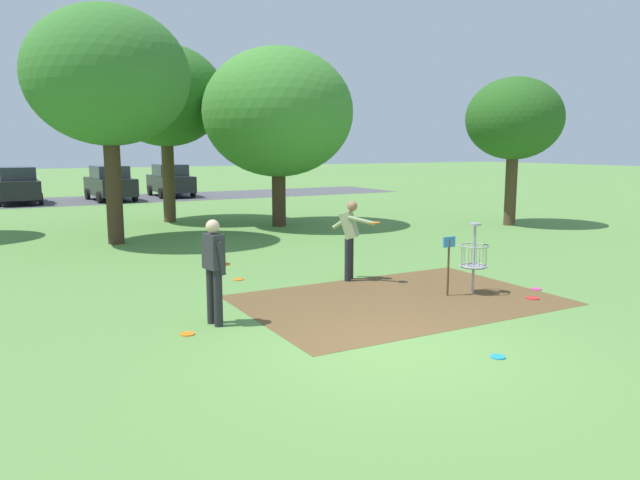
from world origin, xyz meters
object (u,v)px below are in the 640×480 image
at_px(frisbee_mid_grass, 238,279).
at_px(tree_mid_center, 108,77).
at_px(disc_golf_basket, 471,256).
at_px(frisbee_by_tee, 533,298).
at_px(player_throwing, 214,266).
at_px(frisbee_near_basket, 536,289).
at_px(frisbee_far_right, 188,334).
at_px(player_foreground_watching, 350,235).
at_px(parked_car_center_right, 170,180).
at_px(tree_near_right, 514,119).
at_px(tree_mid_left, 278,113).
at_px(parked_car_leftmost, 18,185).
at_px(tree_mid_right, 165,96).
at_px(frisbee_far_left, 498,357).
at_px(parked_car_center_left, 110,183).

bearing_deg(frisbee_mid_grass, tree_mid_center, 102.23).
xyz_separation_m(disc_golf_basket, frisbee_by_tee, (0.76, -0.88, -0.74)).
bearing_deg(player_throwing, disc_golf_basket, -4.76).
bearing_deg(frisbee_near_basket, frisbee_far_right, 175.80).
bearing_deg(player_foreground_watching, frisbee_far_right, -153.94).
distance_m(frisbee_mid_grass, parked_car_center_right, 23.06).
distance_m(frisbee_far_right, tree_mid_center, 10.74).
bearing_deg(frisbee_far_right, tree_mid_center, 85.86).
bearing_deg(tree_mid_center, disc_golf_basket, -63.25).
xyz_separation_m(frisbee_near_basket, tree_mid_center, (-6.30, 10.10, 4.79)).
distance_m(tree_near_right, tree_mid_left, 8.43).
xyz_separation_m(frisbee_by_tee, tree_near_right, (7.78, 8.06, 3.80)).
height_order(frisbee_mid_grass, parked_car_leftmost, parked_car_leftmost).
height_order(frisbee_far_right, tree_near_right, tree_near_right).
bearing_deg(tree_mid_right, frisbee_far_left, -90.26).
height_order(frisbee_far_right, tree_mid_right, tree_mid_right).
height_order(player_foreground_watching, tree_mid_center, tree_mid_center).
xyz_separation_m(tree_near_right, parked_car_center_left, (-10.98, 17.63, -2.89)).
relative_size(player_throwing, frisbee_far_right, 7.70).
xyz_separation_m(disc_golf_basket, tree_near_right, (8.53, 7.18, 3.05)).
relative_size(disc_golf_basket, frisbee_mid_grass, 5.90).
bearing_deg(frisbee_by_tee, tree_near_right, 46.02).
xyz_separation_m(frisbee_mid_grass, tree_mid_center, (-1.38, 6.37, 4.79)).
height_order(tree_mid_right, parked_car_center_left, tree_mid_right).
distance_m(disc_golf_basket, frisbee_by_tee, 1.38).
distance_m(frisbee_far_left, tree_mid_left, 14.83).
bearing_deg(tree_mid_right, frisbee_mid_grass, -97.43).
bearing_deg(tree_mid_left, tree_mid_right, 134.47).
xyz_separation_m(frisbee_mid_grass, tree_mid_right, (1.41, 10.84, 4.68)).
height_order(player_foreground_watching, frisbee_near_basket, player_foreground_watching).
bearing_deg(tree_mid_left, disc_golf_basket, -95.30).
bearing_deg(parked_car_leftmost, parked_car_center_left, -5.11).
distance_m(tree_near_right, parked_car_leftmost, 23.85).
xyz_separation_m(frisbee_by_tee, frisbee_mid_grass, (-4.27, 4.22, 0.00)).
distance_m(tree_near_right, parked_car_center_right, 20.37).
height_order(frisbee_far_right, tree_mid_center, tree_mid_center).
bearing_deg(frisbee_mid_grass, frisbee_far_left, -77.93).
relative_size(player_throwing, frisbee_near_basket, 7.86).
relative_size(player_throwing, parked_car_leftmost, 0.40).
distance_m(frisbee_near_basket, tree_mid_right, 15.70).
height_order(player_throwing, frisbee_by_tee, player_throwing).
bearing_deg(frisbee_mid_grass, parked_car_center_right, 78.48).
relative_size(frisbee_by_tee, parked_car_leftmost, 0.06).
relative_size(tree_mid_left, parked_car_center_right, 1.50).
xyz_separation_m(frisbee_near_basket, tree_mid_left, (-0.39, 11.39, 4.01)).
bearing_deg(frisbee_near_basket, frisbee_mid_grass, 142.85).
bearing_deg(tree_near_right, parked_car_leftmost, 130.45).
relative_size(disc_golf_basket, tree_mid_right, 0.21).
height_order(player_throwing, frisbee_near_basket, player_throwing).
distance_m(tree_mid_left, parked_car_leftmost, 16.52).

